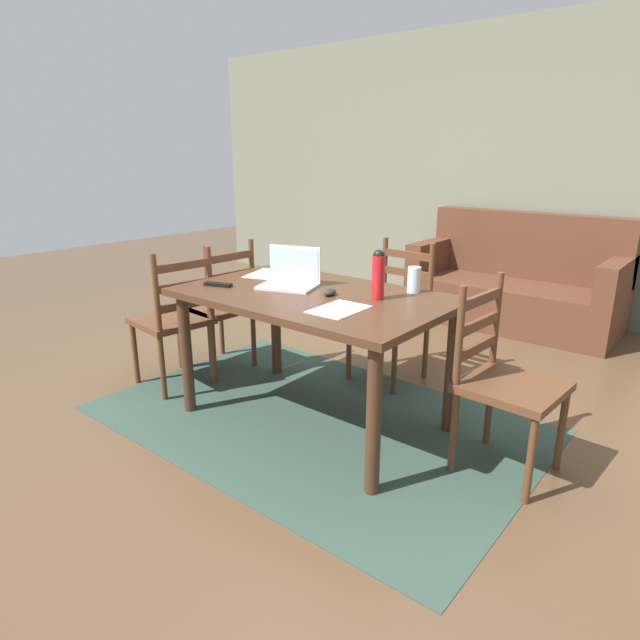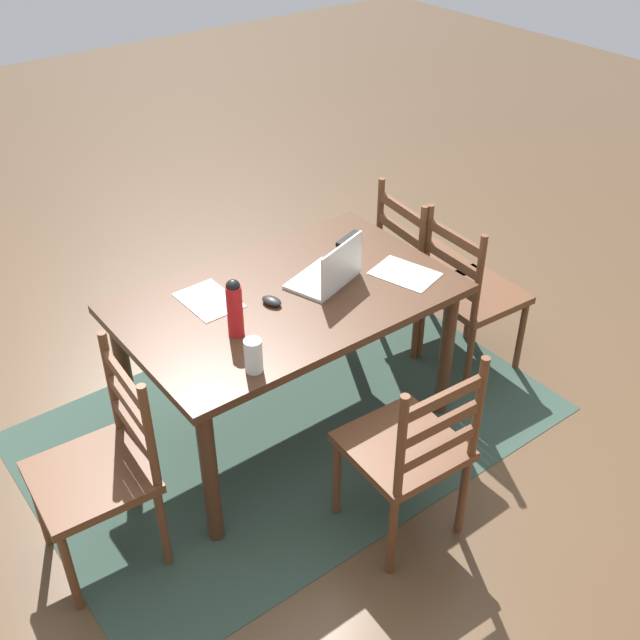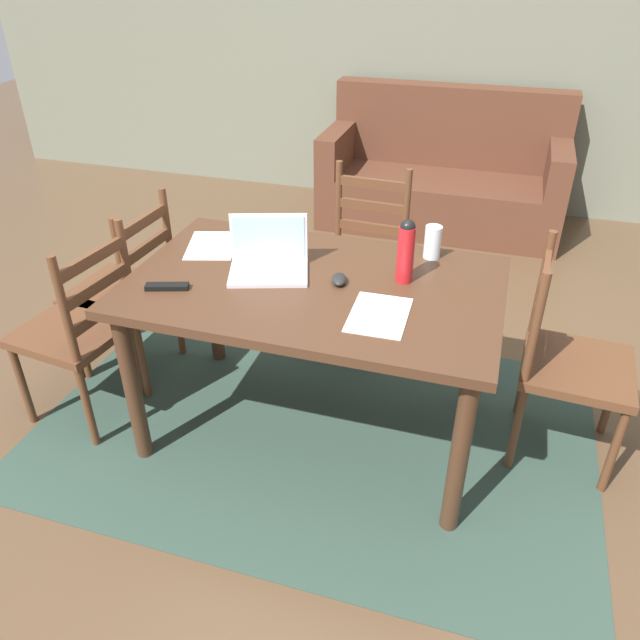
% 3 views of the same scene
% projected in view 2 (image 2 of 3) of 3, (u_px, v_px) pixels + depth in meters
% --- Properties ---
extents(ground_plane, '(14.00, 14.00, 0.00)m').
position_uv_depth(ground_plane, '(291.00, 422.00, 3.90)').
color(ground_plane, brown).
extents(area_rug, '(2.52, 1.66, 0.01)m').
position_uv_depth(area_rug, '(291.00, 422.00, 3.90)').
color(area_rug, '#2D4238').
rests_on(area_rug, ground).
extents(dining_table, '(1.50, 0.94, 0.78)m').
position_uv_depth(dining_table, '(288.00, 313.00, 3.52)').
color(dining_table, '#422819').
rests_on(dining_table, ground).
extents(chair_left_far, '(0.46, 0.46, 0.95)m').
position_uv_depth(chair_left_far, '(470.00, 295.00, 4.04)').
color(chair_left_far, '#56331E').
rests_on(chair_left_far, ground).
extents(chair_right_far, '(0.47, 0.47, 0.95)m').
position_uv_depth(chair_right_far, '(100.00, 471.00, 3.00)').
color(chair_right_far, '#56331E').
rests_on(chair_right_far, ground).
extents(chair_left_near, '(0.49, 0.49, 0.95)m').
position_uv_depth(chair_left_near, '(421.00, 266.00, 4.28)').
color(chair_left_near, '#56331E').
rests_on(chair_left_near, ground).
extents(chair_far_head, '(0.46, 0.46, 0.95)m').
position_uv_depth(chair_far_head, '(409.00, 450.00, 3.09)').
color(chair_far_head, '#56331E').
rests_on(chair_far_head, ground).
extents(laptop, '(0.37, 0.31, 0.23)m').
position_uv_depth(laptop, '(331.00, 273.00, 3.50)').
color(laptop, silver).
rests_on(laptop, dining_table).
extents(water_bottle, '(0.07, 0.07, 0.27)m').
position_uv_depth(water_bottle, '(235.00, 307.00, 3.13)').
color(water_bottle, red).
rests_on(water_bottle, dining_table).
extents(drinking_glass, '(0.07, 0.07, 0.14)m').
position_uv_depth(drinking_glass, '(253.00, 356.00, 2.97)').
color(drinking_glass, silver).
rests_on(drinking_glass, dining_table).
extents(computer_mouse, '(0.08, 0.11, 0.03)m').
position_uv_depth(computer_mouse, '(272.00, 301.00, 3.39)').
color(computer_mouse, black).
rests_on(computer_mouse, dining_table).
extents(tv_remote, '(0.18, 0.09, 0.02)m').
position_uv_depth(tv_remote, '(349.00, 239.00, 3.87)').
color(tv_remote, black).
rests_on(tv_remote, dining_table).
extents(paper_stack_left, '(0.29, 0.34, 0.00)m').
position_uv_depth(paper_stack_left, '(405.00, 274.00, 3.61)').
color(paper_stack_left, white).
rests_on(paper_stack_left, dining_table).
extents(paper_stack_right, '(0.22, 0.30, 0.00)m').
position_uv_depth(paper_stack_right, '(209.00, 300.00, 3.42)').
color(paper_stack_right, white).
rests_on(paper_stack_right, dining_table).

